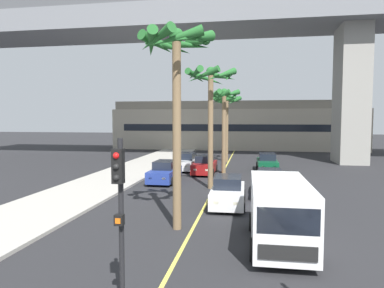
% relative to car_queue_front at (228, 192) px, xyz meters
% --- Properties ---
extents(sidewalk_left, '(4.80, 80.00, 0.15)m').
position_rel_car_queue_front_xyz_m(sidewalk_left, '(-9.20, -2.36, -0.65)').
color(sidewalk_left, '#ADA89E').
rests_on(sidewalk_left, ground).
extents(lane_stripe_center, '(0.14, 56.00, 0.01)m').
position_rel_car_queue_front_xyz_m(lane_stripe_center, '(-1.20, 5.64, -0.72)').
color(lane_stripe_center, '#DBCC4C').
rests_on(lane_stripe_center, ground).
extents(bridge_overpass, '(66.02, 8.00, 18.29)m').
position_rel_car_queue_front_xyz_m(bridge_overpass, '(0.19, 20.26, 13.82)').
color(bridge_overpass, slate).
rests_on(bridge_overpass, ground).
extents(pier_building_backdrop, '(37.13, 8.04, 7.24)m').
position_rel_car_queue_front_xyz_m(pier_building_backdrop, '(-1.20, 36.06, 2.84)').
color(pier_building_backdrop, '#BCB29E').
rests_on(pier_building_backdrop, ground).
extents(car_queue_front, '(1.88, 4.13, 1.56)m').
position_rel_car_queue_front_xyz_m(car_queue_front, '(0.00, 0.00, 0.00)').
color(car_queue_front, white).
rests_on(car_queue_front, ground).
extents(car_queue_second, '(1.90, 4.13, 1.56)m').
position_rel_car_queue_front_xyz_m(car_queue_second, '(2.61, 13.04, 0.00)').
color(car_queue_second, '#0C4728').
rests_on(car_queue_second, ground).
extents(car_queue_third, '(1.95, 4.16, 1.56)m').
position_rel_car_queue_front_xyz_m(car_queue_third, '(-4.55, 12.30, 0.00)').
color(car_queue_third, white).
rests_on(car_queue_third, ground).
extents(car_queue_fourth, '(1.85, 4.11, 1.56)m').
position_rel_car_queue_front_xyz_m(car_queue_fourth, '(-5.01, 6.11, 0.00)').
color(car_queue_fourth, navy).
rests_on(car_queue_fourth, ground).
extents(car_queue_fifth, '(1.87, 4.12, 1.56)m').
position_rel_car_queue_front_xyz_m(car_queue_fifth, '(-2.65, 10.46, 0.00)').
color(car_queue_fifth, maroon).
rests_on(car_queue_fifth, ground).
extents(car_queue_sixth, '(1.94, 4.16, 1.56)m').
position_rel_car_queue_front_xyz_m(car_queue_sixth, '(2.30, 2.90, 0.00)').
color(car_queue_sixth, navy).
rests_on(car_queue_sixth, ground).
extents(delivery_van, '(2.21, 5.27, 2.36)m').
position_rel_car_queue_front_xyz_m(delivery_van, '(2.24, -5.58, 0.57)').
color(delivery_van, white).
rests_on(delivery_van, ground).
extents(traffic_light_median_near, '(0.24, 0.37, 4.20)m').
position_rel_car_queue_front_xyz_m(traffic_light_median_near, '(-1.66, -11.15, 1.99)').
color(traffic_light_median_near, black).
rests_on(traffic_light_median_near, ground).
extents(palm_tree_near_median, '(3.44, 3.49, 7.99)m').
position_rel_car_queue_front_xyz_m(palm_tree_near_median, '(-1.47, 4.38, 5.89)').
color(palm_tree_near_median, brown).
rests_on(palm_tree_near_median, ground).
extents(palm_tree_mid_median, '(3.17, 3.19, 8.29)m').
position_rel_car_queue_front_xyz_m(palm_tree_mid_median, '(-1.83, -4.31, 6.23)').
color(palm_tree_mid_median, brown).
rests_on(palm_tree_mid_median, ground).
extents(palm_tree_far_median, '(3.21, 3.18, 7.14)m').
position_rel_car_queue_front_xyz_m(palm_tree_far_median, '(-1.46, 18.94, 5.23)').
color(palm_tree_far_median, brown).
rests_on(palm_tree_far_median, ground).
extents(palm_tree_farthest_median, '(2.75, 2.77, 7.14)m').
position_rel_car_queue_front_xyz_m(palm_tree_farthest_median, '(-1.07, 10.83, 5.08)').
color(palm_tree_farthest_median, brown).
rests_on(palm_tree_farthest_median, ground).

